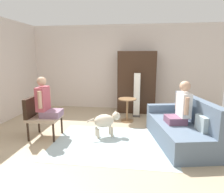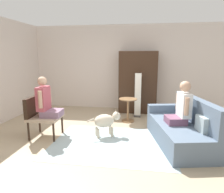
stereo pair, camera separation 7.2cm
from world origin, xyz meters
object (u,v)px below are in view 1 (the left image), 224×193
object	(u,v)px
person_on_couch	(181,106)
armoire_cabinet	(137,82)
column_lamp	(137,95)
person_on_armchair	(46,102)
couch	(181,128)
dog	(106,121)
round_end_table	(127,108)
armchair	(39,114)

from	to	relation	value
person_on_couch	armoire_cabinet	world-z (taller)	armoire_cabinet
armoire_cabinet	column_lamp	bearing A→B (deg)	-87.62
person_on_armchair	column_lamp	size ratio (longest dim) A/B	0.67
person_on_couch	column_lamp	distance (m)	1.97
couch	dog	world-z (taller)	couch
dog	armoire_cabinet	world-z (taller)	armoire_cabinet
round_end_table	dog	xyz separation A→B (m)	(-0.41, -1.11, -0.02)
armoire_cabinet	couch	bearing A→B (deg)	-66.97
round_end_table	armoire_cabinet	size ratio (longest dim) A/B	0.33
couch	round_end_table	xyz separation A→B (m)	(-1.19, 1.22, 0.07)
armchair	person_on_armchair	size ratio (longest dim) A/B	1.03
column_lamp	person_on_armchair	bearing A→B (deg)	-136.34
armchair	dog	bearing A→B (deg)	9.31
armchair	round_end_table	distance (m)	2.28
round_end_table	person_on_couch	bearing A→B (deg)	-47.42
person_on_armchair	round_end_table	xyz separation A→B (m)	(1.67, 1.33, -0.42)
couch	armoire_cabinet	world-z (taller)	armoire_cabinet
couch	round_end_table	size ratio (longest dim) A/B	3.14
armchair	armoire_cabinet	xyz separation A→B (m)	(2.05, 2.40, 0.42)
armchair	column_lamp	bearing A→B (deg)	41.48
armchair	dog	distance (m)	1.46
couch	column_lamp	world-z (taller)	column_lamp
person_on_armchair	dog	size ratio (longest dim) A/B	1.21
couch	round_end_table	world-z (taller)	couch
person_on_armchair	column_lamp	world-z (taller)	person_on_armchair
column_lamp	dog	bearing A→B (deg)	-112.12
person_on_couch	column_lamp	xyz separation A→B (m)	(-0.91, 1.75, -0.14)
person_on_armchair	dog	xyz separation A→B (m)	(1.26, 0.23, -0.45)
couch	armoire_cabinet	size ratio (longest dim) A/B	1.05
couch	dog	distance (m)	1.60
armchair	armoire_cabinet	bearing A→B (deg)	49.43
couch	column_lamp	bearing A→B (deg)	118.85
couch	dog	size ratio (longest dim) A/B	2.81
couch	person_on_couch	world-z (taller)	person_on_couch
column_lamp	armoire_cabinet	distance (m)	0.65
armchair	person_on_armchair	distance (m)	0.32
person_on_armchair	person_on_couch	bearing A→B (deg)	1.66
couch	column_lamp	distance (m)	1.98
armchair	column_lamp	size ratio (longest dim) A/B	0.70
person_on_couch	person_on_armchair	size ratio (longest dim) A/B	0.99
armchair	round_end_table	size ratio (longest dim) A/B	1.40
person_on_armchair	armoire_cabinet	xyz separation A→B (m)	(1.89, 2.39, 0.15)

